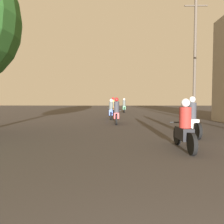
# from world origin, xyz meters

# --- Properties ---
(motorcycle_black) EXTENTS (0.60, 1.91, 1.43)m
(motorcycle_black) POSITION_xyz_m (1.31, 6.05, 0.58)
(motorcycle_black) COLOR black
(motorcycle_black) RESTS_ON ground_plane
(motorcycle_white) EXTENTS (0.60, 2.07, 1.54)m
(motorcycle_white) POSITION_xyz_m (2.29, 8.40, 0.61)
(motorcycle_white) COLOR black
(motorcycle_white) RESTS_ON ground_plane
(motorcycle_red) EXTENTS (0.60, 2.02, 1.56)m
(motorcycle_red) POSITION_xyz_m (-0.59, 12.87, 0.62)
(motorcycle_red) COLOR black
(motorcycle_red) RESTS_ON ground_plane
(motorcycle_blue) EXTENTS (0.60, 2.08, 1.51)m
(motorcycle_blue) POSITION_xyz_m (-0.99, 16.11, 0.61)
(motorcycle_blue) COLOR black
(motorcycle_blue) RESTS_ON ground_plane
(motorcycle_orange) EXTENTS (0.60, 2.03, 1.69)m
(motorcycle_orange) POSITION_xyz_m (-0.93, 20.69, 0.67)
(motorcycle_orange) COLOR black
(motorcycle_orange) RESTS_ON ground_plane
(motorcycle_green) EXTENTS (0.60, 1.97, 1.63)m
(motorcycle_green) POSITION_xyz_m (0.27, 24.97, 0.65)
(motorcycle_green) COLOR black
(motorcycle_green) RESTS_ON ground_plane
(utility_pole_far) EXTENTS (1.60, 0.20, 8.49)m
(utility_pole_far) POSITION_xyz_m (4.94, 15.63, 4.41)
(utility_pole_far) COLOR #4C4238
(utility_pole_far) RESTS_ON ground_plane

